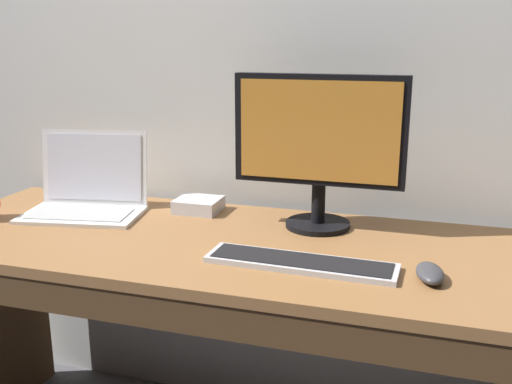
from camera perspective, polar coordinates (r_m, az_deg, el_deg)
name	(u,v)px	position (r m, az deg, el deg)	size (l,w,h in m)	color
desk	(224,307)	(1.64, -3.15, -11.23)	(1.74, 0.66, 0.75)	olive
laptop_white	(87,196)	(1.87, -16.34, -0.36)	(0.39, 0.30, 0.25)	white
external_monitor	(319,141)	(1.61, 6.23, 5.01)	(0.48, 0.19, 0.44)	black
wired_keyboard	(301,263)	(1.40, 4.43, -6.96)	(0.46, 0.13, 0.02)	#BCBCC1
computer_mouse	(430,273)	(1.37, 16.76, -7.65)	(0.06, 0.12, 0.03)	#38383D
external_drive_box	(198,205)	(1.83, -5.69, -1.28)	(0.14, 0.12, 0.04)	silver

